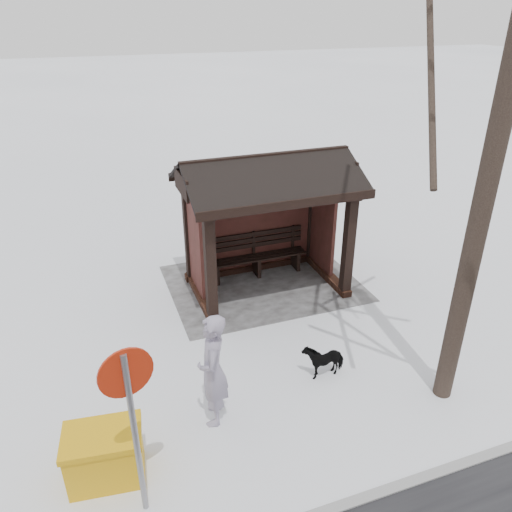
{
  "coord_description": "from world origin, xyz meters",
  "views": [
    {
      "loc": [
        3.56,
        9.11,
        5.74
      ],
      "look_at": [
        0.53,
        0.8,
        1.27
      ],
      "focal_mm": 35.0,
      "sensor_mm": 36.0,
      "label": 1
    }
  ],
  "objects_px": {
    "bus_shelter": "(264,195)",
    "road_sign": "(130,401)",
    "grit_bin": "(105,455)",
    "dog": "(323,358)",
    "pedestrian": "(213,370)"
  },
  "relations": [
    {
      "from": "bus_shelter",
      "to": "grit_bin",
      "type": "relative_size",
      "value": 3.28
    },
    {
      "from": "road_sign",
      "to": "dog",
      "type": "bearing_deg",
      "value": -167.43
    },
    {
      "from": "pedestrian",
      "to": "road_sign",
      "type": "relative_size",
      "value": 0.75
    },
    {
      "from": "bus_shelter",
      "to": "grit_bin",
      "type": "height_order",
      "value": "bus_shelter"
    },
    {
      "from": "grit_bin",
      "to": "dog",
      "type": "bearing_deg",
      "value": -158.71
    },
    {
      "from": "dog",
      "to": "grit_bin",
      "type": "bearing_deg",
      "value": -80.11
    },
    {
      "from": "grit_bin",
      "to": "road_sign",
      "type": "height_order",
      "value": "road_sign"
    },
    {
      "from": "road_sign",
      "to": "pedestrian",
      "type": "bearing_deg",
      "value": -149.54
    },
    {
      "from": "bus_shelter",
      "to": "road_sign",
      "type": "xyz_separation_m",
      "value": [
        3.43,
        4.78,
        -0.39
      ]
    },
    {
      "from": "grit_bin",
      "to": "bus_shelter",
      "type": "bearing_deg",
      "value": -125.48
    },
    {
      "from": "pedestrian",
      "to": "road_sign",
      "type": "height_order",
      "value": "road_sign"
    },
    {
      "from": "dog",
      "to": "road_sign",
      "type": "bearing_deg",
      "value": -68.95
    },
    {
      "from": "bus_shelter",
      "to": "dog",
      "type": "bearing_deg",
      "value": 87.82
    },
    {
      "from": "bus_shelter",
      "to": "pedestrian",
      "type": "relative_size",
      "value": 1.95
    },
    {
      "from": "bus_shelter",
      "to": "pedestrian",
      "type": "distance_m",
      "value": 4.39
    }
  ]
}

